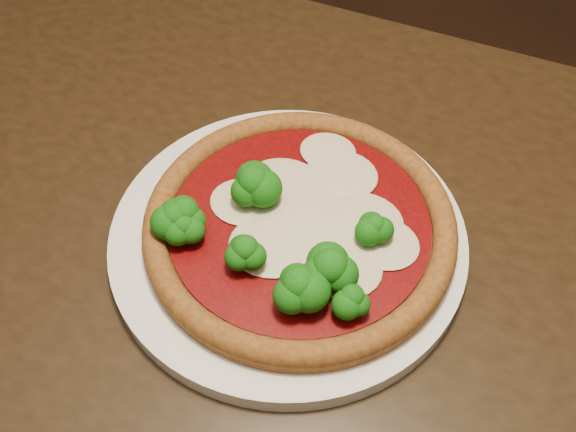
% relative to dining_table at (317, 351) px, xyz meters
% --- Properties ---
extents(dining_table, '(1.17, 0.83, 0.75)m').
position_rel_dining_table_xyz_m(dining_table, '(0.00, 0.00, 0.00)').
color(dining_table, black).
rests_on(dining_table, floor).
extents(plate, '(0.32, 0.32, 0.02)m').
position_rel_dining_table_xyz_m(plate, '(-0.05, 0.04, 0.11)').
color(plate, silver).
rests_on(plate, dining_table).
extents(pizza, '(0.28, 0.28, 0.06)m').
position_rel_dining_table_xyz_m(pizza, '(-0.04, 0.04, 0.13)').
color(pizza, brown).
rests_on(pizza, plate).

